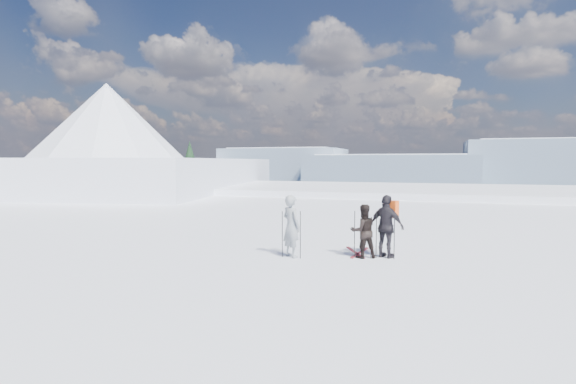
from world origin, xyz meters
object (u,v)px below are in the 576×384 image
object	(u,v)px
skier_grey	(291,226)
skis_loose	(357,252)
skier_dark	(363,231)
skier_pack	(387,226)

from	to	relation	value
skier_grey	skis_loose	xyz separation A→B (m)	(1.75, 1.17, -0.89)
skier_dark	skis_loose	xyz separation A→B (m)	(-0.26, 0.64, -0.76)
skier_grey	skier_pack	distance (m)	2.76
skier_grey	skier_dark	xyz separation A→B (m)	(2.01, 0.53, -0.13)
skier_dark	skier_pack	bearing A→B (deg)	170.59
skier_grey	skis_loose	distance (m)	2.28
skier_grey	skier_pack	world-z (taller)	skier_pack
skier_pack	skis_loose	world-z (taller)	skier_pack
skis_loose	skier_grey	bearing A→B (deg)	-146.15
skier_dark	skis_loose	world-z (taller)	skier_dark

